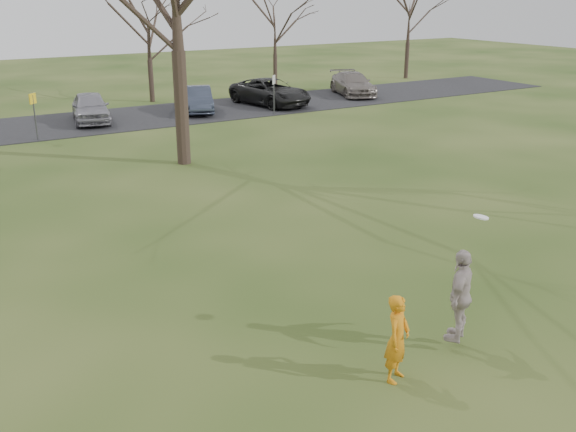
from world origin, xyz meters
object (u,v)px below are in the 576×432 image
object	(u,v)px
car_6	(270,92)
catching_play	(461,295)
player_defender	(397,338)
car_4	(90,107)
car_5	(198,99)
car_7	(353,84)

from	to	relation	value
car_6	catching_play	distance (m)	27.01
player_defender	car_4	distance (m)	25.50
player_defender	car_4	size ratio (longest dim) A/B	0.37
car_5	car_6	size ratio (longest dim) A/B	0.77
car_7	player_defender	bearing A→B (deg)	-106.71
catching_play	car_4	bearing A→B (deg)	89.77
car_4	car_6	world-z (taller)	car_6
player_defender	catching_play	world-z (taller)	catching_play
car_5	car_6	distance (m)	4.47
car_4	catching_play	size ratio (longest dim) A/B	1.78
player_defender	car_4	xyz separation A→B (m)	(1.75, 25.44, -0.02)
player_defender	car_7	distance (m)	31.50
catching_play	car_6	bearing A→B (deg)	67.69
car_4	car_7	world-z (taller)	car_4
car_5	catching_play	bearing A→B (deg)	-83.70
player_defender	catching_play	distance (m)	1.69
car_6	player_defender	bearing A→B (deg)	-125.01
player_defender	catching_play	bearing A→B (deg)	-20.96
car_4	catching_play	bearing A→B (deg)	-78.91
car_5	player_defender	bearing A→B (deg)	-87.08
catching_play	car_5	bearing A→B (deg)	76.99
car_5	car_6	world-z (taller)	car_6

